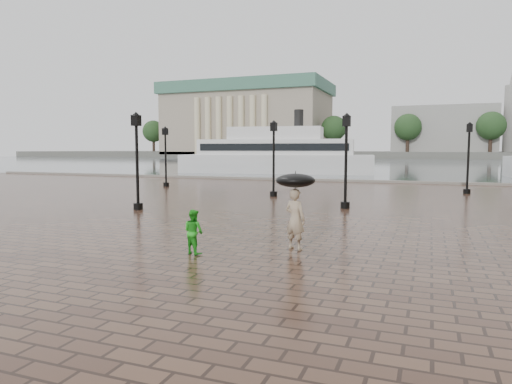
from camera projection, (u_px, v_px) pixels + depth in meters
ground at (96, 278)px, 9.99m from camera, size 300.00×300.00×0.00m
harbour_water at (396, 163)px, 95.53m from camera, size 240.00×240.00×0.00m
quay_edge at (347, 182)px, 39.74m from camera, size 80.00×0.60×0.30m
far_shore at (410, 154)px, 158.66m from camera, size 300.00×60.00×2.00m
museum at (247, 118)px, 162.73m from camera, size 57.00×32.50×26.00m
far_trees at (408, 127)px, 137.41m from camera, size 188.00×8.00×13.50m
street_lamps at (278, 158)px, 26.71m from camera, size 21.44×14.44×4.40m
adult_pedestrian at (295, 219)px, 12.81m from camera, size 0.73×0.60×1.73m
child_pedestrian at (194, 232)px, 12.31m from camera, size 0.71×0.64×1.21m
ferry_near at (276, 154)px, 53.93m from camera, size 23.10×8.49×7.40m
umbrella at (295, 180)px, 12.71m from camera, size 1.10×1.10×1.15m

